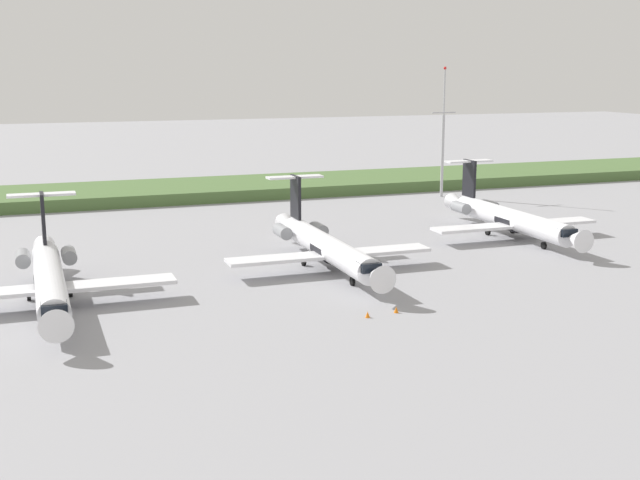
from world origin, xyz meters
name	(u,v)px	position (x,y,z in m)	size (l,w,h in m)	color
ground_plane	(277,238)	(0.00, 30.00, 0.00)	(500.00, 500.00, 0.00)	#939399
grass_berm	(211,189)	(0.00, 69.77, 0.96)	(320.00, 20.00, 1.92)	#4C6B38
regional_jet_nearest	(49,277)	(-28.79, 7.89, 2.54)	(22.81, 31.00, 9.00)	white
regional_jet_second	(325,246)	(0.29, 12.39, 2.54)	(22.81, 31.00, 9.00)	white
regional_jet_third	(508,218)	(28.71, 20.48, 2.54)	(22.81, 31.00, 9.00)	white
antenna_mast	(443,144)	(36.80, 54.08, 9.11)	(4.40, 0.50, 21.90)	#B2B2B7
safety_cone_front_marker	(368,315)	(-2.53, -6.26, 0.28)	(0.44, 0.44, 0.55)	orange
safety_cone_mid_marker	(396,310)	(0.47, -5.78, 0.28)	(0.44, 0.44, 0.55)	orange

